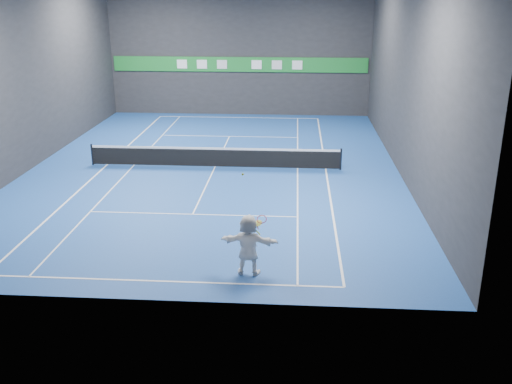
# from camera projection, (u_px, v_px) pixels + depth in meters

# --- Properties ---
(ground) EXTENTS (26.00, 26.00, 0.00)m
(ground) POSITION_uv_depth(u_px,v_px,m) (215.00, 167.00, 28.37)
(ground) COLOR #1A4492
(ground) RESTS_ON ground
(wall_back) EXTENTS (18.00, 0.10, 9.00)m
(wall_back) POSITION_uv_depth(u_px,v_px,m) (239.00, 50.00, 39.11)
(wall_back) COLOR #27272A
(wall_back) RESTS_ON ground
(wall_front) EXTENTS (18.00, 0.10, 9.00)m
(wall_front) POSITION_uv_depth(u_px,v_px,m) (142.00, 146.00, 14.64)
(wall_front) COLOR #27272A
(wall_front) RESTS_ON ground
(wall_left) EXTENTS (0.10, 26.00, 9.00)m
(wall_left) POSITION_uv_depth(u_px,v_px,m) (28.00, 74.00, 27.46)
(wall_left) COLOR #27272A
(wall_left) RESTS_ON ground
(wall_right) EXTENTS (0.10, 26.00, 9.00)m
(wall_right) POSITION_uv_depth(u_px,v_px,m) (406.00, 78.00, 26.29)
(wall_right) COLOR #27272A
(wall_right) RESTS_ON ground
(baseline_near) EXTENTS (10.98, 0.08, 0.01)m
(baseline_near) POSITION_uv_depth(u_px,v_px,m) (161.00, 281.00, 17.18)
(baseline_near) COLOR white
(baseline_near) RESTS_ON ground
(baseline_far) EXTENTS (10.98, 0.08, 0.01)m
(baseline_far) POSITION_uv_depth(u_px,v_px,m) (238.00, 117.00, 39.55)
(baseline_far) COLOR white
(baseline_far) RESTS_ON ground
(sideline_doubles_left) EXTENTS (0.08, 23.78, 0.01)m
(sideline_doubles_left) POSITION_uv_depth(u_px,v_px,m) (107.00, 165.00, 28.72)
(sideline_doubles_left) COLOR white
(sideline_doubles_left) RESTS_ON ground
(sideline_doubles_right) EXTENTS (0.08, 23.78, 0.01)m
(sideline_doubles_right) POSITION_uv_depth(u_px,v_px,m) (326.00, 169.00, 28.01)
(sideline_doubles_right) COLOR white
(sideline_doubles_right) RESTS_ON ground
(sideline_singles_left) EXTENTS (0.06, 23.78, 0.01)m
(sideline_singles_left) POSITION_uv_depth(u_px,v_px,m) (134.00, 165.00, 28.63)
(sideline_singles_left) COLOR white
(sideline_singles_left) RESTS_ON ground
(sideline_singles_right) EXTENTS (0.06, 23.78, 0.01)m
(sideline_singles_right) POSITION_uv_depth(u_px,v_px,m) (298.00, 169.00, 28.10)
(sideline_singles_right) COLOR white
(sideline_singles_right) RESTS_ON ground
(service_line_near) EXTENTS (8.23, 0.06, 0.01)m
(service_line_near) POSITION_uv_depth(u_px,v_px,m) (193.00, 214.00, 22.34)
(service_line_near) COLOR white
(service_line_near) RESTS_ON ground
(service_line_far) EXTENTS (8.23, 0.06, 0.01)m
(service_line_far) POSITION_uv_depth(u_px,v_px,m) (229.00, 136.00, 34.39)
(service_line_far) COLOR white
(service_line_far) RESTS_ON ground
(center_service_line) EXTENTS (0.06, 12.80, 0.01)m
(center_service_line) POSITION_uv_depth(u_px,v_px,m) (215.00, 167.00, 28.37)
(center_service_line) COLOR white
(center_service_line) RESTS_ON ground
(player) EXTENTS (1.84, 0.75, 1.94)m
(player) POSITION_uv_depth(u_px,v_px,m) (248.00, 245.00, 17.34)
(player) COLOR white
(player) RESTS_ON ground
(tennis_ball) EXTENTS (0.07, 0.07, 0.07)m
(tennis_ball) POSITION_uv_depth(u_px,v_px,m) (243.00, 174.00, 16.81)
(tennis_ball) COLOR yellow
(tennis_ball) RESTS_ON player
(tennis_net) EXTENTS (12.50, 0.10, 1.07)m
(tennis_net) POSITION_uv_depth(u_px,v_px,m) (215.00, 157.00, 28.19)
(tennis_net) COLOR black
(tennis_net) RESTS_ON ground
(sponsor_banner) EXTENTS (17.64, 0.11, 1.00)m
(sponsor_banner) POSITION_uv_depth(u_px,v_px,m) (239.00, 64.00, 39.38)
(sponsor_banner) COLOR #1C812D
(sponsor_banner) RESTS_ON wall_back
(tennis_racket) EXTENTS (0.49, 0.35, 0.67)m
(tennis_racket) POSITION_uv_depth(u_px,v_px,m) (261.00, 222.00, 17.11)
(tennis_racket) COLOR red
(tennis_racket) RESTS_ON player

